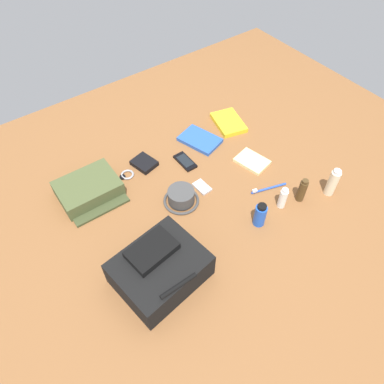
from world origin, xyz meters
TOP-DOWN VIEW (x-y plane):
  - ground_plane at (0.00, 0.00)m, footprint 2.64×2.02m
  - backpack at (0.32, 0.24)m, footprint 0.35×0.30m
  - toiletry_pouch at (0.36, -0.28)m, footprint 0.27×0.24m
  - bucket_hat at (0.05, -0.01)m, footprint 0.16×0.16m
  - lotion_bottle at (-0.51, 0.34)m, footprint 0.04×0.04m
  - cologne_bottle at (-0.38, 0.29)m, footprint 0.04×0.04m
  - toothpaste_tube at (-0.29, 0.26)m, footprint 0.03×0.03m
  - deodorant_spray at (-0.15, 0.27)m, footprint 0.05×0.05m
  - paperback_novel at (-0.46, -0.29)m, footprint 0.18×0.22m
  - travel_guidebook at (-0.25, -0.28)m, footprint 0.19×0.23m
  - cell_phone at (-0.10, -0.20)m, footprint 0.06×0.12m
  - media_player at (-0.07, -0.02)m, footprint 0.06×0.09m
  - wristwatch at (0.17, -0.29)m, footprint 0.07×0.06m
  - toothbrush at (-0.30, 0.16)m, footprint 0.17×0.06m
  - wallet at (0.06, -0.30)m, footprint 0.11×0.13m
  - notepad at (-0.36, -0.01)m, footprint 0.14×0.17m

SIDE VIEW (x-z plane):
  - ground_plane at x=0.00m, z-range -0.02..0.00m
  - media_player at x=-0.07m, z-range 0.00..0.01m
  - wristwatch at x=0.17m, z-range 0.00..0.01m
  - cell_phone at x=-0.10m, z-range 0.00..0.01m
  - toothbrush at x=-0.30m, z-range 0.00..0.02m
  - notepad at x=-0.36m, z-range 0.00..0.02m
  - travel_guidebook at x=-0.25m, z-range 0.00..0.02m
  - paperback_novel at x=-0.46m, z-range 0.00..0.02m
  - wallet at x=0.06m, z-range 0.00..0.02m
  - bucket_hat at x=0.05m, z-range 0.00..0.06m
  - toiletry_pouch at x=0.36m, z-range 0.00..0.07m
  - toothpaste_tube at x=-0.29m, z-range 0.00..0.11m
  - deodorant_spray at x=-0.15m, z-range 0.00..0.11m
  - cologne_bottle at x=-0.38m, z-range 0.00..0.12m
  - backpack at x=0.32m, z-range -0.01..0.14m
  - lotion_bottle at x=-0.51m, z-range 0.00..0.14m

